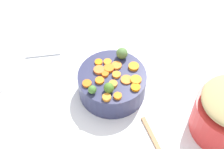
% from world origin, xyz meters
% --- Properties ---
extents(tabletop, '(2.40, 2.40, 0.02)m').
position_xyz_m(tabletop, '(0.00, 0.00, 0.01)').
color(tabletop, white).
rests_on(tabletop, ground).
extents(serving_bowl_carrots, '(0.24, 0.24, 0.10)m').
position_xyz_m(serving_bowl_carrots, '(-0.00, 0.01, 0.07)').
color(serving_bowl_carrots, '#2D3153').
rests_on(serving_bowl_carrots, tabletop).
extents(carrot_slice_0, '(0.05, 0.05, 0.01)m').
position_xyz_m(carrot_slice_0, '(0.03, 0.02, 0.12)').
color(carrot_slice_0, orange).
rests_on(carrot_slice_0, serving_bowl_carrots).
extents(carrot_slice_1, '(0.04, 0.04, 0.01)m').
position_xyz_m(carrot_slice_1, '(-0.05, 0.09, 0.12)').
color(carrot_slice_1, orange).
rests_on(carrot_slice_1, serving_bowl_carrots).
extents(carrot_slice_2, '(0.05, 0.05, 0.01)m').
position_xyz_m(carrot_slice_2, '(0.02, 0.05, 0.12)').
color(carrot_slice_2, orange).
rests_on(carrot_slice_2, serving_bowl_carrots).
extents(carrot_slice_3, '(0.04, 0.04, 0.01)m').
position_xyz_m(carrot_slice_3, '(-0.03, 0.05, 0.12)').
color(carrot_slice_3, orange).
rests_on(carrot_slice_3, serving_bowl_carrots).
extents(carrot_slice_4, '(0.04, 0.04, 0.01)m').
position_xyz_m(carrot_slice_4, '(-0.05, -0.08, 0.12)').
color(carrot_slice_4, orange).
rests_on(carrot_slice_4, serving_bowl_carrots).
extents(carrot_slice_5, '(0.03, 0.03, 0.01)m').
position_xyz_m(carrot_slice_5, '(-0.09, -0.02, 0.12)').
color(carrot_slice_5, orange).
rests_on(carrot_slice_5, serving_bowl_carrots).
extents(carrot_slice_6, '(0.04, 0.04, 0.01)m').
position_xyz_m(carrot_slice_6, '(0.06, 0.03, 0.12)').
color(carrot_slice_6, orange).
rests_on(carrot_slice_6, serving_bowl_carrots).
extents(carrot_slice_7, '(0.04, 0.04, 0.01)m').
position_xyz_m(carrot_slice_7, '(0.04, -0.07, 0.12)').
color(carrot_slice_7, orange).
rests_on(carrot_slice_7, serving_bowl_carrots).
extents(carrot_slice_8, '(0.04, 0.04, 0.01)m').
position_xyz_m(carrot_slice_8, '(0.04, -0.01, 0.12)').
color(carrot_slice_8, orange).
rests_on(carrot_slice_8, serving_bowl_carrots).
extents(carrot_slice_9, '(0.03, 0.03, 0.01)m').
position_xyz_m(carrot_slice_9, '(-0.00, 0.03, 0.12)').
color(carrot_slice_9, orange).
rests_on(carrot_slice_9, serving_bowl_carrots).
extents(carrot_slice_10, '(0.04, 0.04, 0.01)m').
position_xyz_m(carrot_slice_10, '(-0.10, 0.02, 0.12)').
color(carrot_slice_10, orange).
rests_on(carrot_slice_10, serving_bowl_carrots).
extents(carrot_slice_11, '(0.05, 0.05, 0.01)m').
position_xyz_m(carrot_slice_11, '(-0.02, -0.08, 0.12)').
color(carrot_slice_11, orange).
rests_on(carrot_slice_11, serving_bowl_carrots).
extents(carrot_slice_12, '(0.04, 0.04, 0.01)m').
position_xyz_m(carrot_slice_12, '(-0.02, -0.04, 0.12)').
color(carrot_slice_12, orange).
rests_on(carrot_slice_12, serving_bowl_carrots).
extents(carrot_slice_13, '(0.04, 0.04, 0.01)m').
position_xyz_m(carrot_slice_13, '(0.00, -0.01, 0.12)').
color(carrot_slice_13, orange).
rests_on(carrot_slice_13, serving_bowl_carrots).
extents(carrot_slice_14, '(0.03, 0.03, 0.01)m').
position_xyz_m(carrot_slice_14, '(-0.04, -0.00, 0.12)').
color(carrot_slice_14, orange).
rests_on(carrot_slice_14, serving_bowl_carrots).
extents(carrot_slice_15, '(0.03, 0.03, 0.01)m').
position_xyz_m(carrot_slice_15, '(0.05, 0.06, 0.12)').
color(carrot_slice_15, orange).
rests_on(carrot_slice_15, serving_bowl_carrots).
extents(brussels_sprout_0, '(0.03, 0.03, 0.03)m').
position_xyz_m(brussels_sprout_0, '(-0.08, 0.07, 0.13)').
color(brussels_sprout_0, '#457B31').
rests_on(brussels_sprout_0, serving_bowl_carrots).
extents(brussels_sprout_1, '(0.04, 0.04, 0.04)m').
position_xyz_m(brussels_sprout_1, '(0.09, -0.02, 0.14)').
color(brussels_sprout_1, '#50763C').
rests_on(brussels_sprout_1, serving_bowl_carrots).
extents(brussels_sprout_2, '(0.04, 0.04, 0.04)m').
position_xyz_m(brussels_sprout_2, '(-0.07, 0.01, 0.13)').
color(brussels_sprout_2, '#487927').
rests_on(brussels_sprout_2, serving_bowl_carrots).
extents(dish_towel, '(0.19, 0.17, 0.01)m').
position_xyz_m(dish_towel, '(0.23, 0.32, 0.02)').
color(dish_towel, '#A4AAB2').
rests_on(dish_towel, tabletop).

